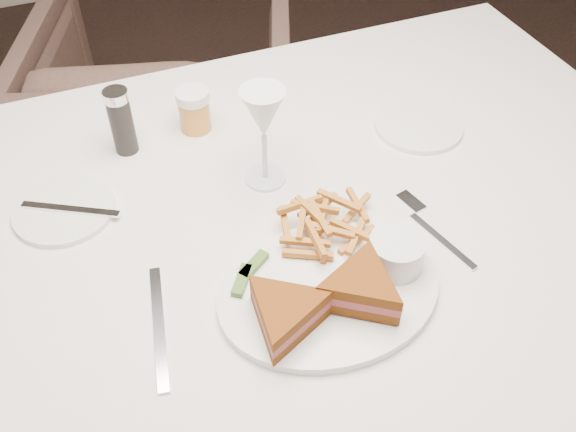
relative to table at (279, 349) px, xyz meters
The scene contains 3 objects.
table is the anchor object (origin of this frame).
chair_far 0.90m from the table, 89.45° to the left, with size 0.70×0.66×0.72m, color #4B352E.
table_setting 0.42m from the table, 81.96° to the right, with size 0.79×0.61×0.18m.
Camera 1 is at (-0.21, -0.67, 1.47)m, focal length 40.00 mm.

